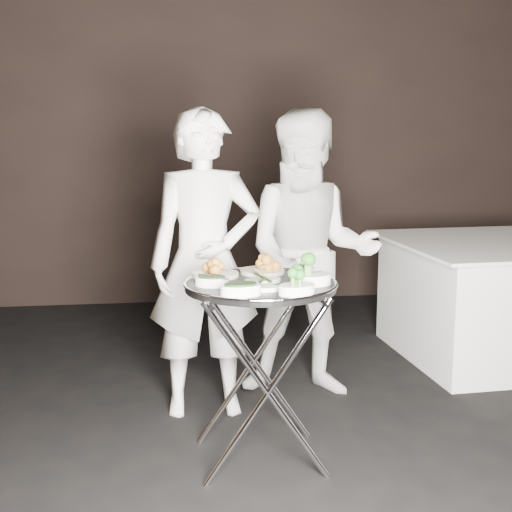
{
  "coord_description": "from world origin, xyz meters",
  "views": [
    {
      "loc": [
        -0.37,
        -2.84,
        1.53
      ],
      "look_at": [
        0.08,
        0.43,
        0.95
      ],
      "focal_mm": 50.0,
      "sensor_mm": 36.0,
      "label": 1
    }
  ],
  "objects": [
    {
      "name": "asparagus_plate_a",
      "position": [
        0.09,
        0.29,
        0.87
      ],
      "size": [
        0.19,
        0.13,
        0.03
      ],
      "rotation": [
        0.0,
        0.0,
        0.22
      ],
      "color": "white",
      "rests_on": "serving_tray"
    },
    {
      "name": "wall_back",
      "position": [
        0.0,
        3.52,
        1.5
      ],
      "size": [
        6.0,
        0.05,
        3.0
      ],
      "primitive_type": "cube",
      "color": "black",
      "rests_on": "floor"
    },
    {
      "name": "dining_table",
      "position": [
        1.9,
        1.61,
        0.4
      ],
      "size": [
        1.4,
        1.4,
        0.8
      ],
      "rotation": [
        0.0,
        0.0,
        0.06
      ],
      "color": "white",
      "rests_on": "floor"
    },
    {
      "name": "spinach_bowl_b",
      "position": [
        -0.04,
        0.05,
        0.88
      ],
      "size": [
        0.19,
        0.13,
        0.07
      ],
      "rotation": [
        0.0,
        0.0,
        0.13
      ],
      "color": "white",
      "rests_on": "serving_tray"
    },
    {
      "name": "spinach_bowl_a",
      "position": [
        -0.15,
        0.24,
        0.88
      ],
      "size": [
        0.18,
        0.14,
        0.06
      ],
      "rotation": [
        0.0,
        0.0,
        -0.32
      ],
      "color": "white",
      "rests_on": "serving_tray"
    },
    {
      "name": "serving_utensils",
      "position": [
        0.09,
        0.35,
        0.9
      ],
      "size": [
        0.57,
        0.4,
        0.01
      ],
      "color": "silver",
      "rests_on": "serving_tray"
    },
    {
      "name": "broccoli_bowl_b",
      "position": [
        0.2,
        0.04,
        0.88
      ],
      "size": [
        0.19,
        0.17,
        0.07
      ],
      "rotation": [
        0.0,
        0.0,
        0.35
      ],
      "color": "white",
      "rests_on": "serving_tray"
    },
    {
      "name": "asparagus_plate_b",
      "position": [
        0.05,
        0.14,
        0.87
      ],
      "size": [
        0.21,
        0.17,
        0.04
      ],
      "rotation": [
        0.0,
        0.0,
        -0.4
      ],
      "color": "white",
      "rests_on": "serving_tray"
    },
    {
      "name": "potato_plate_b",
      "position": [
        0.12,
        0.5,
        0.89
      ],
      "size": [
        0.21,
        0.21,
        0.08
      ],
      "rotation": [
        0.0,
        0.0,
        0.28
      ],
      "color": "beige",
      "rests_on": "serving_tray"
    },
    {
      "name": "potato_plate_a",
      "position": [
        -0.11,
        0.45,
        0.89
      ],
      "size": [
        0.22,
        0.22,
        0.08
      ],
      "rotation": [
        0.0,
        0.0,
        -0.09
      ],
      "color": "beige",
      "rests_on": "serving_tray"
    },
    {
      "name": "greens_bowl",
      "position": [
        0.29,
        0.4,
        0.88
      ],
      "size": [
        0.11,
        0.11,
        0.07
      ],
      "rotation": [
        0.0,
        0.0,
        0.03
      ],
      "color": "white",
      "rests_on": "serving_tray"
    },
    {
      "name": "serving_tray",
      "position": [
        0.08,
        0.28,
        0.84
      ],
      "size": [
        0.7,
        0.7,
        0.04
      ],
      "color": "black",
      "rests_on": "tray_stand"
    },
    {
      "name": "tray_stand",
      "position": [
        0.08,
        0.28,
        0.47
      ],
      "size": [
        0.57,
        0.48,
        0.84
      ],
      "rotation": [
        0.0,
        0.0,
        -0.11
      ],
      "color": "silver",
      "rests_on": "floor"
    },
    {
      "name": "waiter_right",
      "position": [
        0.48,
        1.1,
        0.83
      ],
      "size": [
        0.92,
        0.78,
        1.65
      ],
      "primitive_type": "imported",
      "rotation": [
        0.0,
        0.0,
        -0.22
      ],
      "color": "white",
      "rests_on": "floor"
    },
    {
      "name": "broccoli_bowl_a",
      "position": [
        0.29,
        0.22,
        0.89
      ],
      "size": [
        0.22,
        0.18,
        0.08
      ],
      "rotation": [
        0.0,
        0.0,
        0.27
      ],
      "color": "white",
      "rests_on": "serving_tray"
    },
    {
      "name": "floor",
      "position": [
        0.0,
        0.0,
        -0.03
      ],
      "size": [
        6.0,
        7.0,
        0.05
      ],
      "primitive_type": "cube",
      "color": "black",
      "rests_on": "ground"
    },
    {
      "name": "waiter_left",
      "position": [
        -0.13,
        0.92,
        0.83
      ],
      "size": [
        0.61,
        0.4,
        1.66
      ],
      "primitive_type": "imported",
      "rotation": [
        0.0,
        0.0,
        0.01
      ],
      "color": "white",
      "rests_on": "floor"
    }
  ]
}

